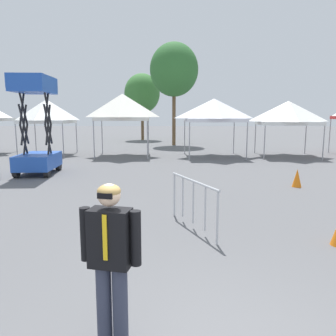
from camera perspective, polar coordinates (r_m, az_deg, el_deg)
name	(u,v)px	position (r m, az deg, el deg)	size (l,w,h in m)	color
canopy_tent_behind_center	(47,111)	(21.89, -19.93, 9.05)	(2.88, 2.88, 3.37)	#9E9EA3
canopy_tent_center	(123,107)	(20.15, -7.74, 10.23)	(3.30, 3.30, 3.67)	#9E9EA3
canopy_tent_far_right	(214,110)	(19.81, 7.85, 9.72)	(3.48, 3.48, 3.37)	#9E9EA3
canopy_tent_behind_left	(288,113)	(21.00, 19.76, 8.82)	(3.50, 3.50, 3.24)	#9E9EA3
scissor_lift	(37,145)	(14.92, -21.38, 3.67)	(1.59, 2.41, 3.99)	black
person_foreground	(111,255)	(3.57, -9.72, -14.45)	(0.64, 0.32, 1.78)	#33384C
tree_behind_tents_left	(142,93)	(33.08, -4.43, 12.54)	(3.41, 3.41, 6.36)	brown
tree_behind_tents_center	(174,70)	(27.44, 1.04, 16.37)	(3.81, 3.81, 8.05)	brown
crowd_barrier_near_person	(193,195)	(7.22, 4.34, -4.55)	(0.92, 1.93, 1.08)	#B7BABF
traffic_cone_lot_center	(297,178)	(12.27, 21.12, -1.60)	(0.32, 0.32, 0.62)	orange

